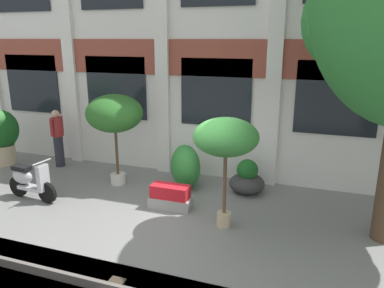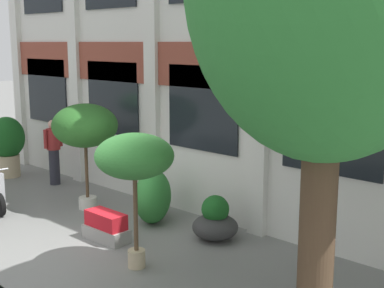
{
  "view_description": "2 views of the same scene",
  "coord_description": "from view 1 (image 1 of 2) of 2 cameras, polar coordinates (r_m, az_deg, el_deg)",
  "views": [
    {
      "loc": [
        2.58,
        -6.35,
        3.57
      ],
      "look_at": [
        -0.01,
        0.97,
        1.37
      ],
      "focal_mm": 35.0,
      "sensor_mm": 36.0,
      "label": 1
    },
    {
      "loc": [
        7.13,
        -5.06,
        3.54
      ],
      "look_at": [
        0.37,
        2.04,
        1.67
      ],
      "focal_mm": 50.0,
      "sensor_mm": 36.0,
      "label": 2
    }
  ],
  "objects": [
    {
      "name": "topiary_hedge",
      "position": [
        9.22,
        -1.0,
        -3.43
      ],
      "size": [
        1.19,
        1.31,
        1.07
      ],
      "primitive_type": "ellipsoid",
      "rotation": [
        0.0,
        0.0,
        2.16
      ],
      "color": "#2D7A33",
      "rests_on": "ground"
    },
    {
      "name": "potted_plant_tall_urn",
      "position": [
        9.29,
        -11.72,
        4.38
      ],
      "size": [
        1.39,
        1.39,
        2.28
      ],
      "color": "beige",
      "rests_on": "ground"
    },
    {
      "name": "potted_plant_square_trough",
      "position": [
        8.19,
        -3.32,
        -8.12
      ],
      "size": [
        0.94,
        0.45,
        0.53
      ],
      "color": "gray",
      "rests_on": "ground"
    },
    {
      "name": "potted_plant_low_pan",
      "position": [
        6.94,
        5.18,
        0.78
      ],
      "size": [
        1.23,
        1.23,
        2.17
      ],
      "color": "tan",
      "rests_on": "ground"
    },
    {
      "name": "apartment_facade",
      "position": [
        9.68,
        4.21,
        17.03
      ],
      "size": [
        14.67,
        0.64,
        7.59
      ],
      "color": "silver",
      "rests_on": "ground"
    },
    {
      "name": "potted_plant_wide_bowl",
      "position": [
        9.05,
        8.38,
        -5.37
      ],
      "size": [
        0.84,
        0.84,
        0.82
      ],
      "color": "#333333",
      "rests_on": "ground"
    },
    {
      "name": "resident_by_doorway",
      "position": [
        11.27,
        -19.78,
        1.07
      ],
      "size": [
        0.34,
        0.53,
        1.65
      ],
      "rotation": [
        0.0,
        0.0,
        -3.12
      ],
      "color": "#282833",
      "rests_on": "ground"
    },
    {
      "name": "potted_plant_fluted_column",
      "position": [
        12.05,
        -26.95,
        1.38
      ],
      "size": [
        0.93,
        0.93,
        1.61
      ],
      "color": "tan",
      "rests_on": "ground"
    },
    {
      "name": "ground_plane",
      "position": [
        7.73,
        -2.39,
        -11.73
      ],
      "size": [
        80.0,
        80.0,
        0.0
      ],
      "primitive_type": "plane",
      "color": "slate"
    },
    {
      "name": "scooter_near_curb",
      "position": [
        9.33,
        -23.55,
        -5.19
      ],
      "size": [
        1.38,
        0.5,
        0.98
      ],
      "rotation": [
        0.0,
        0.0,
        6.19
      ],
      "color": "black",
      "rests_on": "ground"
    }
  ]
}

